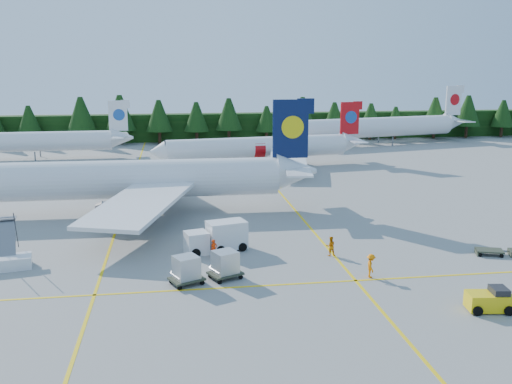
{
  "coord_description": "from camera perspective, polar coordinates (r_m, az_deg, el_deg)",
  "views": [
    {
      "loc": [
        -7.89,
        -46.67,
        16.56
      ],
      "look_at": [
        0.61,
        11.42,
        3.5
      ],
      "focal_mm": 40.0,
      "sensor_mm": 36.0,
      "label": 1
    }
  ],
  "objects": [
    {
      "name": "airliner_red",
      "position": [
        94.82,
        -0.18,
        4.41
      ],
      "size": [
        35.87,
        29.34,
        10.46
      ],
      "rotation": [
        0.0,
        0.0,
        0.13
      ],
      "color": "silver",
      "rests_on": "ground"
    },
    {
      "name": "taxi_stripe_a",
      "position": [
        68.97,
        -13.17,
        -1.68
      ],
      "size": [
        0.25,
        120.0,
        0.01
      ],
      "primitive_type": "cube",
      "color": "yellow",
      "rests_on": "ground"
    },
    {
      "name": "crew_b",
      "position": [
        51.22,
        7.46,
        -5.39
      ],
      "size": [
        0.87,
        0.68,
        1.78
      ],
      "primitive_type": "imported",
      "rotation": [
        0.0,
        0.0,
        3.13
      ],
      "color": "orange",
      "rests_on": "ground"
    },
    {
      "name": "taxi_stripe_b",
      "position": [
        70.09,
        3.34,
        -1.14
      ],
      "size": [
        0.25,
        120.0,
        0.01
      ],
      "primitive_type": "cube",
      "color": "yellow",
      "rests_on": "ground"
    },
    {
      "name": "uld_pair",
      "position": [
        44.98,
        -5.02,
        -7.38
      ],
      "size": [
        6.1,
        3.52,
        1.89
      ],
      "rotation": [
        0.0,
        0.0,
        0.43
      ],
      "color": "#363C2C",
      "rests_on": "ground"
    },
    {
      "name": "ground",
      "position": [
        50.15,
        1.2,
        -6.74
      ],
      "size": [
        320.0,
        320.0,
        0.0
      ],
      "primitive_type": "plane",
      "color": "gray",
      "rests_on": "ground"
    },
    {
      "name": "crew_a",
      "position": [
        50.23,
        -4.23,
        -5.71
      ],
      "size": [
        0.75,
        0.66,
        1.72
      ],
      "primitive_type": "imported",
      "rotation": [
        0.0,
        0.0,
        0.5
      ],
      "color": "#ED3205",
      "rests_on": "ground"
    },
    {
      "name": "taxi_stripe_cross",
      "position": [
        44.62,
        2.49,
        -9.25
      ],
      "size": [
        80.0,
        0.25,
        0.01
      ],
      "primitive_type": "cube",
      "color": "yellow",
      "rests_on": "ground"
    },
    {
      "name": "airliner_far_right",
      "position": [
        123.86,
        11.61,
        6.38
      ],
      "size": [
        41.39,
        12.19,
        12.18
      ],
      "rotation": [
        0.0,
        0.0,
        0.21
      ],
      "color": "silver",
      "rests_on": "ground"
    },
    {
      "name": "airliner_far_left",
      "position": [
        110.99,
        -22.49,
        4.7
      ],
      "size": [
        35.5,
        4.11,
        10.32
      ],
      "rotation": [
        0.0,
        0.0,
        0.02
      ],
      "color": "silver",
      "rests_on": "ground"
    },
    {
      "name": "airstairs",
      "position": [
        52.28,
        -23.68,
        -6.14
      ],
      "size": [
        4.26,
        5.79,
        3.53
      ],
      "rotation": [
        0.0,
        0.0,
        0.21
      ],
      "color": "silver",
      "rests_on": "ground"
    },
    {
      "name": "airliner_navy",
      "position": [
        66.58,
        -14.55,
        1.12
      ],
      "size": [
        43.89,
        36.13,
        12.77
      ],
      "rotation": [
        0.0,
        0.0,
        -0.01
      ],
      "color": "silver",
      "rests_on": "ground"
    },
    {
      "name": "baggage_tug",
      "position": [
        43.06,
        22.37,
        -9.95
      ],
      "size": [
        3.16,
        1.98,
        1.59
      ],
      "rotation": [
        0.0,
        0.0,
        -0.14
      ],
      "color": "yellow",
      "rests_on": "ground"
    },
    {
      "name": "treeline_hedge",
      "position": [
        129.63,
        -4.83,
        6.49
      ],
      "size": [
        220.0,
        4.0,
        6.0
      ],
      "primitive_type": "cube",
      "color": "black",
      "rests_on": "ground"
    },
    {
      "name": "crew_c",
      "position": [
        46.62,
        11.42,
        -7.25
      ],
      "size": [
        0.66,
        0.88,
        1.95
      ],
      "primitive_type": "imported",
      "rotation": [
        0.0,
        0.0,
        1.41
      ],
      "color": "orange",
      "rests_on": "ground"
    },
    {
      "name": "service_truck",
      "position": [
        52.03,
        -4.01,
        -4.51
      ],
      "size": [
        5.91,
        3.38,
        2.69
      ],
      "rotation": [
        0.0,
        0.0,
        0.26
      ],
      "color": "silver",
      "rests_on": "ground"
    }
  ]
}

